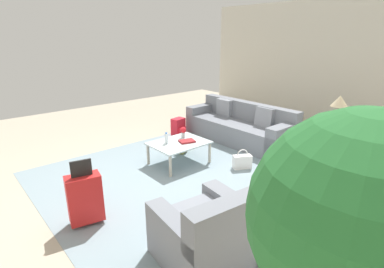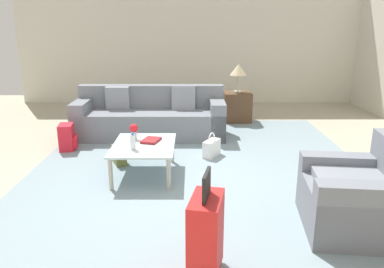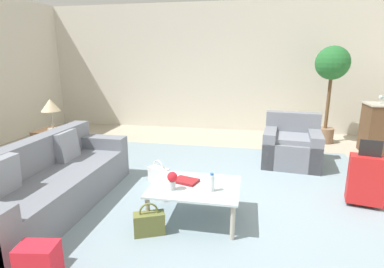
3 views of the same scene
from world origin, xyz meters
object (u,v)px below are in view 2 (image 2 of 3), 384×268
(coffee_table_book, at_px, (151,140))
(table_lamp, at_px, (238,71))
(coffee_table, at_px, (144,148))
(armchair, at_px, (363,199))
(backpack_red, at_px, (67,138))
(water_bottle, at_px, (133,142))
(flower_vase, at_px, (134,130))
(handbag_olive, at_px, (119,154))
(handbag_white, at_px, (212,148))
(suitcase_red, at_px, (206,234))
(side_table, at_px, (237,107))
(couch, at_px, (151,118))

(coffee_table_book, distance_m, table_lamp, 3.09)
(coffee_table, bearing_deg, armchair, 58.91)
(backpack_red, bearing_deg, water_bottle, 44.72)
(flower_vase, bearing_deg, handbag_olive, -127.18)
(table_lamp, xyz_separation_m, handbag_white, (2.10, -0.61, -0.86))
(handbag_olive, bearing_deg, backpack_red, -123.64)
(handbag_white, bearing_deg, table_lamp, 163.70)
(armchair, xyz_separation_m, coffee_table, (-1.31, -2.17, 0.06))
(armchair, distance_m, backpack_red, 4.16)
(flower_vase, height_order, suitcase_red, suitcase_red)
(flower_vase, distance_m, handbag_white, 1.21)
(armchair, bearing_deg, flower_vase, -123.38)
(flower_vase, relative_size, handbag_white, 0.57)
(coffee_table_book, distance_m, side_table, 3.04)
(side_table, height_order, handbag_white, side_table)
(coffee_table, distance_m, suitcase_red, 2.12)
(couch, relative_size, suitcase_red, 2.93)
(armchair, height_order, flower_vase, armchair)
(suitcase_red, bearing_deg, table_lamp, 170.54)
(handbag_olive, distance_m, backpack_red, 1.07)
(coffee_table, relative_size, suitcase_red, 1.17)
(side_table, bearing_deg, suitcase_red, -9.46)
(couch, bearing_deg, coffee_table_book, 6.16)
(coffee_table_book, distance_m, handbag_olive, 0.63)
(side_table, height_order, handbag_olive, side_table)
(coffee_table, relative_size, water_bottle, 4.86)
(couch, height_order, suitcase_red, suitcase_red)
(table_lamp, bearing_deg, couch, -57.70)
(water_bottle, relative_size, suitcase_red, 0.24)
(coffee_table_book, relative_size, handbag_white, 0.74)
(handbag_white, bearing_deg, backpack_red, -97.84)
(couch, relative_size, side_table, 4.36)
(flower_vase, xyz_separation_m, handbag_white, (-0.48, 1.04, -0.40))
(couch, xyz_separation_m, table_lamp, (-1.01, 1.60, 0.69))
(armchair, distance_m, water_bottle, 2.53)
(water_bottle, height_order, table_lamp, table_lamp)
(coffee_table_book, relative_size, backpack_red, 0.66)
(couch, height_order, handbag_olive, couch)
(handbag_olive, bearing_deg, couch, 167.72)
(handbag_white, height_order, backpack_red, backpack_red)
(couch, relative_size, backpack_red, 6.23)
(water_bottle, relative_size, table_lamp, 0.38)
(table_lamp, bearing_deg, handbag_olive, -38.48)
(coffee_table, height_order, table_lamp, table_lamp)
(handbag_olive, xyz_separation_m, backpack_red, (-0.59, -0.89, 0.06))
(couch, height_order, flower_vase, couch)
(flower_vase, xyz_separation_m, side_table, (-2.58, 1.65, -0.24))
(table_lamp, bearing_deg, suitcase_red, -9.46)
(side_table, xyz_separation_m, handbag_olive, (2.39, -1.90, -0.16))
(couch, bearing_deg, flower_vase, -1.83)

